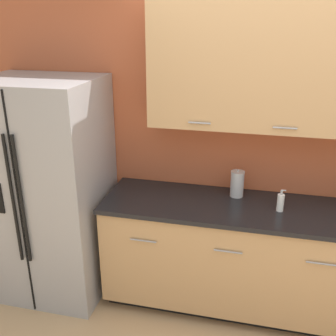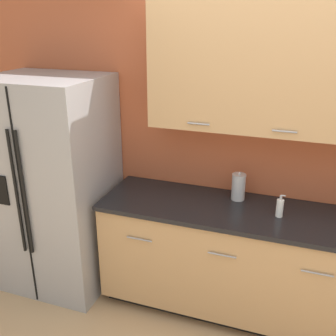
% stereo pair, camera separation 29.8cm
% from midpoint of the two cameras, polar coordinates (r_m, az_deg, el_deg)
% --- Properties ---
extents(wall_back, '(10.00, 0.39, 2.60)m').
position_cam_midpoint_polar(wall_back, '(3.04, 20.60, 5.69)').
color(wall_back, '#BC5B38').
rests_on(wall_back, ground_plane).
extents(counter_unit, '(2.61, 0.64, 0.91)m').
position_cam_midpoint_polar(counter_unit, '(3.20, 17.21, -13.58)').
color(counter_unit, black).
rests_on(counter_unit, ground_plane).
extents(refrigerator, '(0.93, 0.80, 1.81)m').
position_cam_midpoint_polar(refrigerator, '(3.41, -13.92, -2.45)').
color(refrigerator, '#9E9EA0').
rests_on(refrigerator, ground_plane).
extents(soap_dispenser, '(0.06, 0.05, 0.17)m').
position_cam_midpoint_polar(soap_dispenser, '(2.92, 18.77, -5.55)').
color(soap_dispenser, white).
rests_on(soap_dispenser, counter_unit).
extents(steel_canister, '(0.11, 0.11, 0.22)m').
position_cam_midpoint_polar(steel_canister, '(3.09, 12.93, -2.72)').
color(steel_canister, '#B7B7BA').
rests_on(steel_canister, counter_unit).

